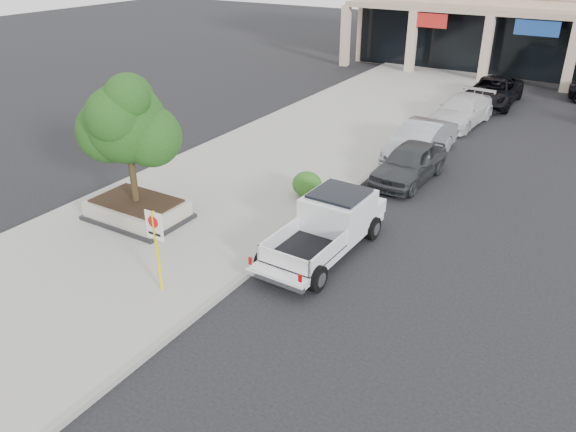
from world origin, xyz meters
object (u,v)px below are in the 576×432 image
at_px(no_parking_sign, 156,240).
at_px(curb_car_b, 420,141).
at_px(curb_car_d, 493,92).
at_px(planter_tree, 133,123).
at_px(planter, 138,210).
at_px(pickup_truck, 323,229).
at_px(curb_car_a, 409,163).
at_px(curb_car_c, 461,111).

height_order(no_parking_sign, curb_car_b, no_parking_sign).
bearing_deg(curb_car_d, planter_tree, -106.94).
relative_size(planter_tree, no_parking_sign, 1.74).
distance_m(planter, curb_car_b, 12.28).
bearing_deg(planter_tree, curb_car_d, 73.24).
height_order(pickup_truck, curb_car_d, pickup_truck).
relative_size(no_parking_sign, curb_car_a, 0.53).
bearing_deg(curb_car_b, curb_car_a, -75.19).
relative_size(no_parking_sign, pickup_truck, 0.43).
distance_m(curb_car_a, curb_car_d, 13.00).
distance_m(planter_tree, pickup_truck, 6.69).
height_order(pickup_truck, curb_car_c, pickup_truck).
distance_m(planter, curb_car_a, 10.31).
distance_m(planter_tree, curb_car_a, 10.45).
distance_m(pickup_truck, curb_car_b, 9.43).
relative_size(curb_car_c, curb_car_d, 0.92).
bearing_deg(curb_car_b, no_parking_sign, -95.57).
xyz_separation_m(planter, no_parking_sign, (3.56, -2.73, 1.16)).
xyz_separation_m(no_parking_sign, curb_car_d, (2.88, 23.84, -0.89)).
bearing_deg(curb_car_b, curb_car_c, 92.45).
bearing_deg(curb_car_d, planter, -107.16).
height_order(planter_tree, curb_car_b, planter_tree).
bearing_deg(curb_car_a, planter_tree, -124.52).
xyz_separation_m(planter, curb_car_d, (6.44, 21.11, 0.27)).
xyz_separation_m(curb_car_c, curb_car_d, (0.44, 4.67, 0.03)).
distance_m(planter, pickup_truck, 6.35).
xyz_separation_m(planter, pickup_truck, (6.19, 1.37, 0.36)).
distance_m(curb_car_c, curb_car_d, 4.69).
distance_m(planter_tree, no_parking_sign, 4.82).
relative_size(curb_car_a, curb_car_d, 0.81).
bearing_deg(planter, curb_car_a, 51.93).
height_order(curb_car_a, curb_car_b, curb_car_b).
relative_size(planter, curb_car_d, 0.60).
height_order(planter, no_parking_sign, no_parking_sign).
bearing_deg(curb_car_c, pickup_truck, -83.75).
height_order(planter, pickup_truck, pickup_truck).
bearing_deg(pickup_truck, no_parking_sign, -121.17).
xyz_separation_m(planter_tree, pickup_truck, (6.06, 1.22, -2.58)).
bearing_deg(no_parking_sign, curb_car_a, 75.54).
xyz_separation_m(pickup_truck, curb_car_a, (0.17, 6.74, -0.10)).
distance_m(curb_car_b, curb_car_c, 5.65).
relative_size(planter_tree, curb_car_d, 0.75).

